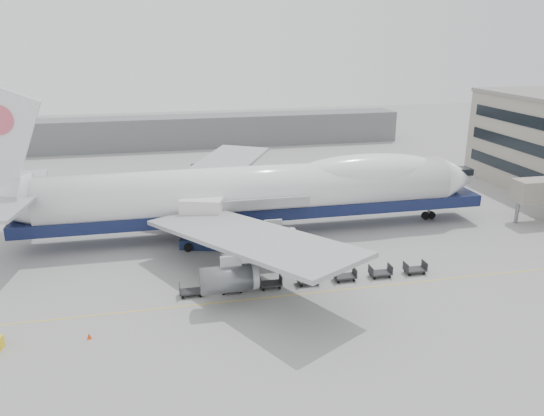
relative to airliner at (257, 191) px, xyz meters
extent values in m
plane|color=gray|center=(-0.64, -12.00, -5.62)|extent=(260.00, 260.00, 0.00)
cube|color=gold|center=(-0.64, -18.00, -5.62)|extent=(60.00, 0.15, 0.01)
cylinder|color=slate|center=(35.36, -4.00, -4.12)|extent=(0.50, 0.50, 3.00)
cube|color=slate|center=(-10.64, 58.00, -2.12)|extent=(110.00, 8.00, 7.00)
cylinder|color=white|center=(-0.64, 0.00, 0.08)|extent=(52.00, 6.40, 6.40)
cube|color=#10183E|center=(0.36, 0.00, -2.48)|extent=(60.00, 5.76, 1.50)
cone|color=white|center=(28.36, 0.00, 0.08)|extent=(6.00, 6.40, 6.40)
ellipsoid|color=white|center=(14.96, 0.00, 1.84)|extent=(20.67, 5.78, 4.56)
cube|color=#9EA0A3|center=(-3.64, -14.28, -0.52)|extent=(20.35, 26.74, 2.26)
cube|color=#9EA0A3|center=(-3.64, 14.28, -0.52)|extent=(20.35, 26.74, 2.26)
cylinder|color=#595B60|center=(-6.64, 19.00, -2.72)|extent=(4.80, 2.60, 2.60)
cylinder|color=#595B60|center=(-0.64, 10.00, -2.72)|extent=(4.80, 2.60, 2.60)
cylinder|color=#595B60|center=(-0.64, -10.00, -2.72)|extent=(4.80, 2.60, 2.60)
cylinder|color=#595B60|center=(-6.64, -19.00, -2.72)|extent=(4.80, 2.60, 2.60)
cylinder|color=slate|center=(24.36, 0.00, -4.37)|extent=(0.36, 0.36, 2.50)
cylinder|color=black|center=(24.36, 0.00, -5.07)|extent=(1.10, 0.45, 1.10)
cylinder|color=slate|center=(-3.64, -3.00, -4.37)|extent=(0.36, 0.36, 2.50)
cylinder|color=black|center=(-3.64, -3.00, -5.07)|extent=(1.10, 0.45, 1.10)
cylinder|color=slate|center=(-3.64, 3.00, -4.37)|extent=(0.36, 0.36, 2.50)
cylinder|color=black|center=(-3.64, 3.00, -5.07)|extent=(1.10, 0.45, 1.10)
cube|color=#162144|center=(-7.40, -3.50, -5.03)|extent=(5.90, 4.08, 1.18)
cube|color=silver|center=(-7.40, -3.50, -0.62)|extent=(5.55, 4.15, 2.36)
cube|color=#162144|center=(-7.40, -4.68, -2.82)|extent=(3.68, 1.27, 4.23)
cube|color=#162144|center=(-7.40, -2.32, -2.82)|extent=(3.68, 1.27, 4.23)
cube|color=slate|center=(-7.40, -1.78, -0.62)|extent=(2.85, 2.01, 0.15)
cylinder|color=black|center=(-9.33, -4.57, -5.14)|extent=(0.97, 0.38, 0.97)
cylinder|color=black|center=(-9.33, -2.43, -5.14)|extent=(0.97, 0.38, 0.97)
cylinder|color=black|center=(-5.46, -4.57, -5.14)|extent=(0.97, 0.38, 0.97)
cylinder|color=black|center=(-5.46, -2.43, -5.14)|extent=(0.97, 0.38, 0.97)
cone|color=#E43E0C|center=(-18.84, -21.96, -5.35)|extent=(0.35, 0.35, 0.54)
cube|color=#E43E0C|center=(-18.84, -21.96, -5.61)|extent=(0.37, 0.37, 0.03)
cube|color=#2D2D30|center=(-9.78, -15.95, -5.17)|extent=(2.30, 1.35, 0.18)
cube|color=#2D2D30|center=(-10.88, -15.95, -4.77)|extent=(0.08, 1.35, 0.90)
cube|color=#2D2D30|center=(-8.68, -15.95, -4.77)|extent=(0.08, 1.35, 0.90)
cylinder|color=black|center=(-10.63, -16.50, -5.47)|extent=(0.30, 0.12, 0.30)
cylinder|color=black|center=(-10.63, -15.40, -5.47)|extent=(0.30, 0.12, 0.30)
cylinder|color=black|center=(-8.93, -16.50, -5.47)|extent=(0.30, 0.12, 0.30)
cylinder|color=black|center=(-8.93, -15.40, -5.47)|extent=(0.30, 0.12, 0.30)
cube|color=#2D2D30|center=(-5.77, -15.95, -5.17)|extent=(2.30, 1.35, 0.18)
cube|color=#2D2D30|center=(-6.87, -15.95, -4.77)|extent=(0.08, 1.35, 0.90)
cube|color=#2D2D30|center=(-4.67, -15.95, -4.77)|extent=(0.08, 1.35, 0.90)
cylinder|color=black|center=(-6.62, -16.50, -5.47)|extent=(0.30, 0.12, 0.30)
cylinder|color=black|center=(-6.62, -15.40, -5.47)|extent=(0.30, 0.12, 0.30)
cylinder|color=black|center=(-4.92, -16.50, -5.47)|extent=(0.30, 0.12, 0.30)
cylinder|color=black|center=(-4.92, -15.40, -5.47)|extent=(0.30, 0.12, 0.30)
cube|color=#2D2D30|center=(-1.76, -15.95, -5.17)|extent=(2.30, 1.35, 0.18)
cube|color=#2D2D30|center=(-2.86, -15.95, -4.77)|extent=(0.08, 1.35, 0.90)
cube|color=#2D2D30|center=(-0.66, -15.95, -4.77)|extent=(0.08, 1.35, 0.90)
cylinder|color=black|center=(-2.61, -16.50, -5.47)|extent=(0.30, 0.12, 0.30)
cylinder|color=black|center=(-2.61, -15.40, -5.47)|extent=(0.30, 0.12, 0.30)
cylinder|color=black|center=(-0.91, -16.50, -5.47)|extent=(0.30, 0.12, 0.30)
cylinder|color=black|center=(-0.91, -15.40, -5.47)|extent=(0.30, 0.12, 0.30)
cube|color=#2D2D30|center=(2.25, -15.95, -5.17)|extent=(2.30, 1.35, 0.18)
cube|color=#2D2D30|center=(1.15, -15.95, -4.77)|extent=(0.08, 1.35, 0.90)
cube|color=#2D2D30|center=(3.35, -15.95, -4.77)|extent=(0.08, 1.35, 0.90)
cylinder|color=black|center=(1.40, -16.50, -5.47)|extent=(0.30, 0.12, 0.30)
cylinder|color=black|center=(1.40, -15.40, -5.47)|extent=(0.30, 0.12, 0.30)
cylinder|color=black|center=(3.10, -16.50, -5.47)|extent=(0.30, 0.12, 0.30)
cylinder|color=black|center=(3.10, -15.40, -5.47)|extent=(0.30, 0.12, 0.30)
cube|color=#2D2D30|center=(6.26, -15.95, -5.17)|extent=(2.30, 1.35, 0.18)
cube|color=#2D2D30|center=(5.16, -15.95, -4.77)|extent=(0.08, 1.35, 0.90)
cube|color=#2D2D30|center=(7.36, -15.95, -4.77)|extent=(0.08, 1.35, 0.90)
cylinder|color=black|center=(5.41, -16.50, -5.47)|extent=(0.30, 0.12, 0.30)
cylinder|color=black|center=(5.41, -15.40, -5.47)|extent=(0.30, 0.12, 0.30)
cylinder|color=black|center=(7.11, -16.50, -5.47)|extent=(0.30, 0.12, 0.30)
cylinder|color=black|center=(7.11, -15.40, -5.47)|extent=(0.30, 0.12, 0.30)
cube|color=#2D2D30|center=(10.27, -15.95, -5.17)|extent=(2.30, 1.35, 0.18)
cube|color=#2D2D30|center=(9.17, -15.95, -4.77)|extent=(0.08, 1.35, 0.90)
cube|color=#2D2D30|center=(11.37, -15.95, -4.77)|extent=(0.08, 1.35, 0.90)
cylinder|color=black|center=(9.42, -16.50, -5.47)|extent=(0.30, 0.12, 0.30)
cylinder|color=black|center=(9.42, -15.40, -5.47)|extent=(0.30, 0.12, 0.30)
cylinder|color=black|center=(11.12, -16.50, -5.47)|extent=(0.30, 0.12, 0.30)
cylinder|color=black|center=(11.12, -15.40, -5.47)|extent=(0.30, 0.12, 0.30)
cube|color=#2D2D30|center=(14.27, -15.95, -5.17)|extent=(2.30, 1.35, 0.18)
cube|color=#2D2D30|center=(13.17, -15.95, -4.77)|extent=(0.08, 1.35, 0.90)
cube|color=#2D2D30|center=(15.37, -15.95, -4.77)|extent=(0.08, 1.35, 0.90)
cylinder|color=black|center=(13.42, -16.50, -5.47)|extent=(0.30, 0.12, 0.30)
cylinder|color=black|center=(13.42, -15.40, -5.47)|extent=(0.30, 0.12, 0.30)
cylinder|color=black|center=(15.12, -16.50, -5.47)|extent=(0.30, 0.12, 0.30)
cylinder|color=black|center=(15.12, -15.40, -5.47)|extent=(0.30, 0.12, 0.30)
camera|label=1|loc=(-12.05, -63.79, 19.04)|focal=35.00mm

